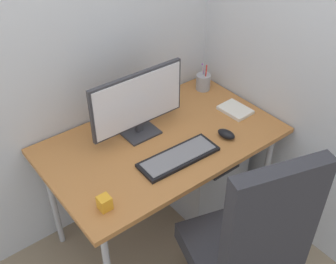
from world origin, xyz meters
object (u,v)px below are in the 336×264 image
Objects in this scene: filing_cabinet at (199,165)px; pen_holder at (203,82)px; keyboard at (179,157)px; desk_clamp_accessory at (105,203)px; notebook at (235,110)px; mouse at (226,134)px; monitor at (138,103)px; office_chair at (248,246)px.

pen_holder reaches higher than filing_cabinet.
desk_clamp_accessory is (-0.47, -0.06, 0.02)m from keyboard.
keyboard is 0.48m from desk_clamp_accessory.
filing_cabinet is 3.16× the size of notebook.
pen_holder reaches higher than keyboard.
mouse reaches higher than filing_cabinet.
mouse is 0.52m from pen_holder.
keyboard is 0.55m from notebook.
monitor is 0.59m from desk_clamp_accessory.
mouse is 1.56× the size of desk_clamp_accessory.
pen_holder is (0.24, 0.46, 0.03)m from mouse.
notebook is at bearing -93.71° from pen_holder.
pen_holder is at bearing 84.11° from notebook.
office_chair is 2.05× the size of monitor.
desk_clamp_accessory is at bearing -159.96° from filing_cabinet.
keyboard is at bearing -147.05° from filing_cabinet.
filing_cabinet is (0.41, 0.78, -0.29)m from office_chair.
desk_clamp_accessory is (-1.03, -0.50, -0.02)m from pen_holder.
monitor is (-0.42, 0.05, 0.64)m from filing_cabinet.
office_chair is at bearing -134.33° from mouse.
monitor reaches higher than mouse.
monitor is (-0.01, 0.83, 0.36)m from office_chair.
filing_cabinet is 1.04m from desk_clamp_accessory.
keyboard is at bearing -169.10° from notebook.
pen_holder is (0.57, 0.96, 0.21)m from office_chair.
monitor is at bearing -167.38° from pen_holder.
monitor is 1.28× the size of keyboard.
filing_cabinet is 0.55m from pen_holder.
keyboard is 2.44× the size of pen_holder.
notebook is (0.57, -0.18, -0.19)m from monitor.
filing_cabinet is 0.77m from monitor.
keyboard is 2.39× the size of notebook.
mouse reaches higher than keyboard.
pen_holder is 0.98× the size of notebook.
mouse reaches higher than notebook.
monitor reaches higher than pen_holder.
notebook is (0.55, 0.65, 0.17)m from office_chair.
desk_clamp_accessory reaches higher than notebook.
notebook is at bearing -17.40° from monitor.
filing_cabinet is 8.56× the size of desk_clamp_accessory.
mouse is at bearing -105.56° from filing_cabinet.
keyboard is at bearing -142.02° from pen_holder.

